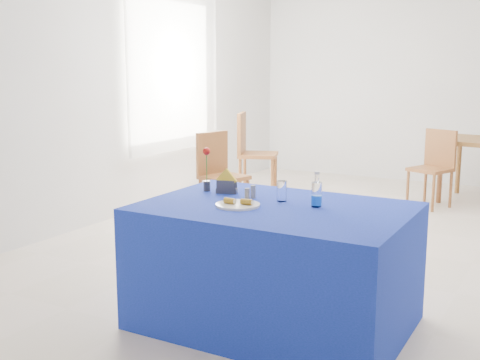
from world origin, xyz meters
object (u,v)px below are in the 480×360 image
chair_win_a (219,169)px  plate (238,205)px  chair_bg_left (435,163)px  blue_table (275,265)px  water_bottle (317,195)px  chair_win_b (251,148)px

chair_win_a → plate: bearing=-128.8°
chair_bg_left → blue_table: bearing=-70.2°
water_bottle → chair_bg_left: bearing=90.8°
blue_table → chair_win_b: chair_win_b is taller
blue_table → water_bottle: bearing=23.0°
blue_table → chair_bg_left: size_ratio=1.80×
chair_win_a → chair_win_b: (-0.28, 1.24, 0.07)m
plate → water_bottle: water_bottle is taller
water_bottle → blue_table: bearing=-157.0°
chair_win_a → water_bottle: bearing=-119.1°
blue_table → chair_bg_left: 3.85m
plate → water_bottle: (0.42, 0.22, 0.06)m
chair_win_a → blue_table: bearing=-124.0°
water_bottle → chair_win_b: 3.95m
chair_win_b → chair_win_a: bearing=172.3°
blue_table → plate: bearing=-147.2°
chair_win_b → water_bottle: bearing=-166.5°
water_bottle → chair_win_b: chair_win_b is taller
water_bottle → chair_bg_left: 3.76m
blue_table → chair_bg_left: bearing=87.4°
blue_table → chair_win_a: chair_win_a is taller
water_bottle → chair_bg_left: (-0.05, 3.75, -0.32)m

